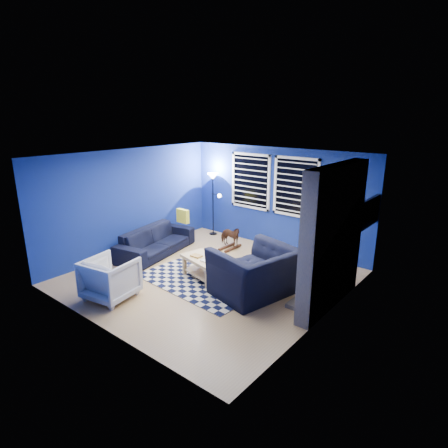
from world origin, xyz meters
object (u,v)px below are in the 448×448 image
(sofa, at_px, (156,241))
(floor_lamp, at_px, (213,185))
(cabinet, at_px, (319,256))
(tv, at_px, (369,212))
(armchair_big, at_px, (255,272))
(rocking_horse, at_px, (230,236))
(coffee_table, at_px, (204,264))
(armchair_bent, at_px, (110,278))

(sofa, relative_size, floor_lamp, 1.26)
(cabinet, bearing_deg, tv, 15.25)
(armchair_big, distance_m, cabinet, 2.06)
(cabinet, height_order, floor_lamp, floor_lamp)
(sofa, relative_size, rocking_horse, 3.45)
(armchair_big, xyz_separation_m, coffee_table, (-1.21, -0.06, -0.12))
(sofa, distance_m, floor_lamp, 2.29)
(armchair_big, xyz_separation_m, armchair_bent, (-1.98, -1.75, -0.07))
(rocking_horse, relative_size, cabinet, 0.99)
(sofa, bearing_deg, cabinet, -74.50)
(coffee_table, relative_size, cabinet, 1.70)
(tv, relative_size, rocking_horse, 1.59)
(rocking_horse, distance_m, coffee_table, 1.86)
(coffee_table, bearing_deg, armchair_big, 2.74)
(rocking_horse, bearing_deg, cabinet, -84.72)
(tv, height_order, floor_lamp, floor_lamp)
(armchair_big, relative_size, cabinet, 2.23)
(tv, distance_m, coffee_table, 3.44)
(tv, xyz_separation_m, coffee_table, (-2.50, -2.11, -1.06))
(rocking_horse, distance_m, floor_lamp, 1.65)
(rocking_horse, relative_size, floor_lamp, 0.36)
(tv, height_order, armchair_bent, tv)
(rocking_horse, bearing_deg, armchair_bent, 175.16)
(rocking_horse, bearing_deg, sofa, 135.93)
(cabinet, bearing_deg, armchair_big, -86.75)
(tv, bearing_deg, coffee_table, -139.84)
(armchair_bent, distance_m, cabinet, 4.42)
(rocking_horse, bearing_deg, tv, -86.65)
(sofa, xyz_separation_m, rocking_horse, (1.18, 1.38, 0.02))
(coffee_table, bearing_deg, cabinet, 53.13)
(armchair_bent, distance_m, floor_lamp, 4.29)
(coffee_table, xyz_separation_m, floor_lamp, (-1.77, 2.36, 1.07))
(sofa, bearing_deg, floor_lamp, -14.19)
(tv, relative_size, sofa, 0.46)
(tv, distance_m, armchair_big, 2.60)
(coffee_table, height_order, cabinet, cabinet)
(armchair_bent, xyz_separation_m, floor_lamp, (-1.00, 4.04, 1.02))
(sofa, distance_m, cabinet, 3.84)
(rocking_horse, xyz_separation_m, coffee_table, (0.69, -1.73, 0.00))
(tv, relative_size, coffee_table, 0.93)
(coffee_table, bearing_deg, floor_lamp, 126.99)
(rocking_horse, xyz_separation_m, cabinet, (2.25, 0.35, -0.09))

